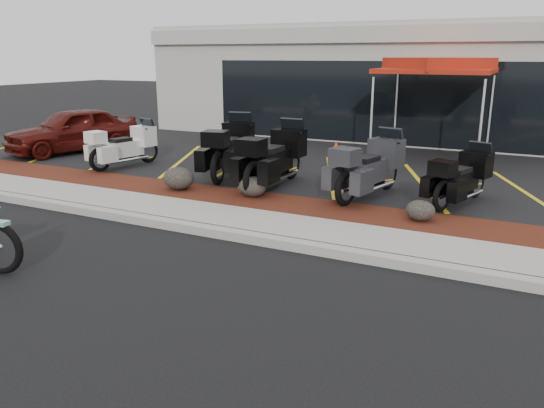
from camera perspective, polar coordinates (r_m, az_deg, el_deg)
The scene contains 17 objects.
ground at distance 8.23m, azimuth -7.23°, elevation -5.62°, with size 90.00×90.00×0.00m, color black.
curb at distance 8.92m, azimuth -4.09°, elevation -3.31°, with size 24.00×0.25×0.15m, color gray.
sidewalk at distance 9.50m, azimuth -1.97°, elevation -2.08°, with size 24.00×1.20×0.15m, color gray.
mulch_bed at distance 10.52m, azimuth 1.10°, elevation -0.26°, with size 24.00×1.20×0.16m, color #3C150D.
upper_lot at distance 15.46m, azimuth 9.65°, elevation 4.69°, with size 26.00×9.60×0.15m, color black.
dealership_building at distance 21.29m, azimuth 14.90°, elevation 12.61°, with size 18.00×8.16×4.00m.
boulder_left at distance 11.65m, azimuth -10.03°, elevation 2.74°, with size 0.69×0.58×0.49m, color black.
boulder_mid at distance 10.90m, azimuth -2.11°, elevation 1.88°, with size 0.60×0.50×0.42m, color black.
boulder_right at distance 9.68m, azimuth 15.66°, elevation -0.67°, with size 0.52×0.43×0.37m, color black.
touring_white at distance 14.77m, azimuth -13.23°, elevation 6.66°, with size 2.07×0.79×1.21m, color white, non-canonical shape.
touring_black_front at distance 13.61m, azimuth -3.43°, elevation 6.84°, with size 2.51×0.96×1.46m, color black, non-canonical shape.
touring_black_mid at distance 12.43m, azimuth 2.12°, elevation 5.95°, with size 2.47×0.94×1.44m, color black, non-canonical shape.
touring_grey at distance 11.69m, azimuth 12.45°, elevation 4.76°, with size 2.33×0.89×1.36m, color #313136, non-canonical shape.
touring_black_rear at distance 11.56m, azimuth 21.24°, elevation 3.44°, with size 1.99×0.76×1.16m, color black, non-canonical shape.
parked_car at distance 17.15m, azimuth -20.68°, elevation 7.47°, with size 1.55×3.86×1.32m, color #450D09.
traffic_cone at distance 15.60m, azimuth 6.90°, elevation 5.98°, with size 0.32×0.32×0.43m, color #D63E07.
popup_canopy at distance 15.62m, azimuth 17.35°, elevation 13.86°, with size 3.07×3.07×2.76m.
Camera 1 is at (4.27, -6.37, 2.98)m, focal length 35.00 mm.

